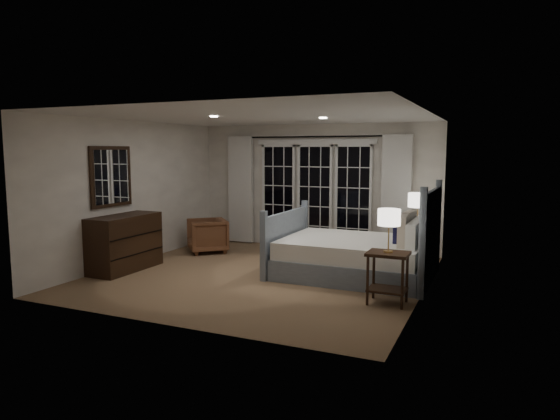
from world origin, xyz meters
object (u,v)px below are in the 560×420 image
at_px(bed, 357,255).
at_px(nightstand_right, 417,242).
at_px(lamp_left, 389,218).
at_px(nightstand_left, 388,270).
at_px(dresser, 125,243).
at_px(lamp_right, 418,200).
at_px(armchair, 207,236).

bearing_deg(bed, nightstand_right, 56.58).
bearing_deg(nightstand_right, lamp_left, -90.22).
distance_m(nightstand_left, nightstand_right, 2.36).
bearing_deg(lamp_left, dresser, 178.89).
xyz_separation_m(nightstand_right, dresser, (-4.38, -2.27, 0.05)).
distance_m(lamp_left, lamp_right, 2.36).
bearing_deg(lamp_right, dresser, -152.59).
relative_size(lamp_left, armchair, 0.77).
bearing_deg(armchair, lamp_right, 54.93).
bearing_deg(armchair, nightstand_left, 22.26).
xyz_separation_m(lamp_left, dresser, (-4.37, 0.08, -0.67)).
xyz_separation_m(nightstand_right, lamp_left, (-0.01, -2.36, 0.72)).
height_order(bed, lamp_right, bed).
height_order(lamp_left, dresser, lamp_left).
relative_size(lamp_right, dresser, 0.49).
bearing_deg(lamp_right, nightstand_right, 180.00).
distance_m(nightstand_left, lamp_left, 0.68).
relative_size(nightstand_left, armchair, 0.94).
bearing_deg(lamp_left, armchair, 154.28).
xyz_separation_m(bed, nightstand_right, (0.74, 1.12, 0.06)).
xyz_separation_m(bed, lamp_right, (0.74, 1.12, 0.79)).
bearing_deg(lamp_right, lamp_left, -90.22).
distance_m(bed, lamp_right, 1.56).
xyz_separation_m(bed, nightstand_left, (0.73, -1.24, 0.10)).
relative_size(lamp_left, dresser, 0.43).
bearing_deg(nightstand_right, lamp_right, 0.00).
height_order(lamp_right, armchair, lamp_right).
distance_m(bed, armchair, 3.24).
height_order(lamp_left, armchair, lamp_left).
relative_size(nightstand_right, lamp_left, 1.11).
bearing_deg(armchair, bed, 36.51).
distance_m(nightstand_right, lamp_right, 0.72).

